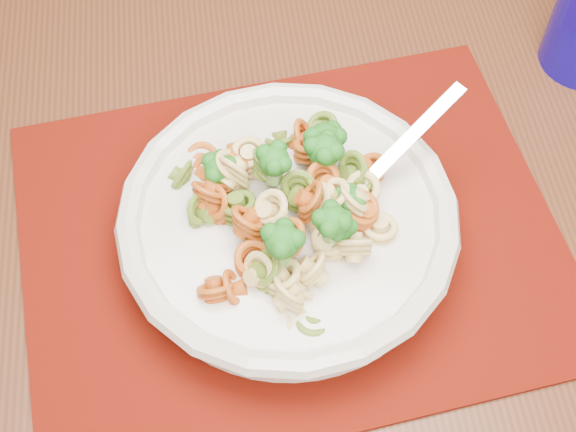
# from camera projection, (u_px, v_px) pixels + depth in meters

# --- Properties ---
(dining_table) EXTENTS (1.44, 1.17, 0.76)m
(dining_table) POSITION_uv_depth(u_px,v_px,m) (256.00, 208.00, 0.82)
(dining_table) COLOR #492314
(dining_table) RESTS_ON ground
(placemat) EXTENTS (0.54, 0.50, 0.00)m
(placemat) POSITION_uv_depth(u_px,v_px,m) (291.00, 238.00, 0.66)
(placemat) COLOR #510803
(placemat) RESTS_ON dining_table
(pasta_bowl) EXTENTS (0.27, 0.27, 0.05)m
(pasta_bowl) POSITION_uv_depth(u_px,v_px,m) (288.00, 222.00, 0.63)
(pasta_bowl) COLOR beige
(pasta_bowl) RESTS_ON placemat
(pasta_broccoli_heap) EXTENTS (0.23, 0.23, 0.06)m
(pasta_broccoli_heap) POSITION_uv_depth(u_px,v_px,m) (288.00, 212.00, 0.62)
(pasta_broccoli_heap) COLOR #D7B36A
(pasta_broccoli_heap) RESTS_ON pasta_bowl
(fork) EXTENTS (0.13, 0.16, 0.08)m
(fork) POSITION_uv_depth(u_px,v_px,m) (341.00, 207.00, 0.62)
(fork) COLOR silver
(fork) RESTS_ON pasta_bowl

